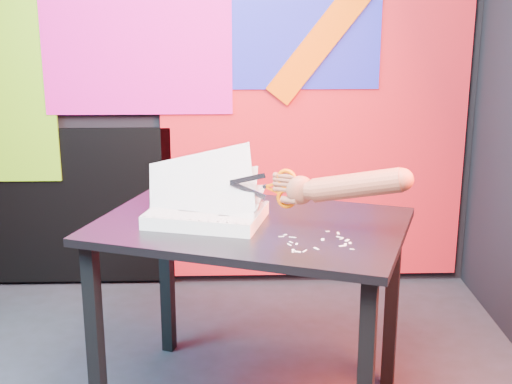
{
  "coord_description": "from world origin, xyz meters",
  "views": [
    {
      "loc": [
        0.23,
        -2.19,
        1.57
      ],
      "look_at": [
        0.31,
        0.25,
        0.87
      ],
      "focal_mm": 50.0,
      "sensor_mm": 36.0,
      "label": 1
    }
  ],
  "objects": [
    {
      "name": "printout_stack",
      "position": [
        0.13,
        0.29,
        0.78
      ],
      "size": [
        0.47,
        0.39,
        0.3
      ],
      "rotation": [
        0.0,
        0.0,
        -0.26
      ],
      "color": "silver",
      "rests_on": "work_table"
    },
    {
      "name": "work_table",
      "position": [
        0.29,
        0.27,
        0.65
      ],
      "size": [
        1.28,
        1.06,
        0.75
      ],
      "rotation": [
        0.0,
        0.0,
        -0.35
      ],
      "color": "black",
      "rests_on": "ground"
    },
    {
      "name": "scissors",
      "position": [
        0.4,
        0.19,
        0.9
      ],
      "size": [
        0.23,
        0.11,
        0.14
      ],
      "rotation": [
        0.0,
        0.0,
        -0.42
      ],
      "color": "#999DAD",
      "rests_on": "printout_stack"
    },
    {
      "name": "backdrop",
      "position": [
        0.06,
        1.46,
        0.96
      ],
      "size": [
        2.88,
        0.05,
        2.08
      ],
      "color": "red",
      "rests_on": "ground"
    },
    {
      "name": "paper_clippings",
      "position": [
        0.52,
        0.05,
        0.75
      ],
      "size": [
        0.24,
        0.21,
        0.0
      ],
      "color": "silver",
      "rests_on": "work_table"
    },
    {
      "name": "hand_forearm",
      "position": [
        0.61,
        0.1,
        0.93
      ],
      "size": [
        0.44,
        0.23,
        0.16
      ],
      "rotation": [
        0.0,
        0.0,
        -0.42
      ],
      "color": "#964933",
      "rests_on": "work_table"
    },
    {
      "name": "room",
      "position": [
        0.0,
        0.0,
        1.35
      ],
      "size": [
        3.01,
        3.01,
        2.71
      ],
      "color": "#232326",
      "rests_on": "ground"
    }
  ]
}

